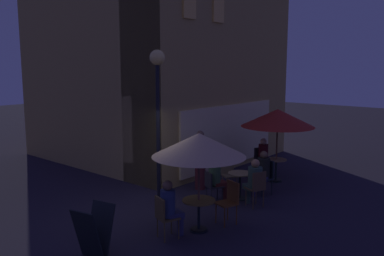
# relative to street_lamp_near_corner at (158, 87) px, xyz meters

# --- Properties ---
(ground_plane) EXTENTS (60.00, 60.00, 0.00)m
(ground_plane) POSITION_rel_street_lamp_near_corner_xyz_m (-0.64, -0.52, -3.09)
(ground_plane) COLOR #231E2A
(cafe_building) EXTENTS (7.41, 7.96, 7.65)m
(cafe_building) POSITION_rel_street_lamp_near_corner_xyz_m (2.99, 3.04, 0.73)
(cafe_building) COLOR #AA8C4C
(cafe_building) RESTS_ON ground
(street_lamp_near_corner) EXTENTS (0.39, 0.39, 4.04)m
(street_lamp_near_corner) POSITION_rel_street_lamp_near_corner_xyz_m (0.00, 0.00, 0.00)
(street_lamp_near_corner) COLOR black
(street_lamp_near_corner) RESTS_ON ground
(menu_sandwich_board) EXTENTS (0.77, 0.68, 1.00)m
(menu_sandwich_board) POSITION_rel_street_lamp_near_corner_xyz_m (-2.99, -1.24, -2.57)
(menu_sandwich_board) COLOR black
(menu_sandwich_board) RESTS_ON ground
(cafe_table_0) EXTENTS (0.65, 0.65, 0.72)m
(cafe_table_0) POSITION_rel_street_lamp_near_corner_xyz_m (3.89, -1.34, -2.60)
(cafe_table_0) COLOR black
(cafe_table_0) RESTS_ON ground
(cafe_table_1) EXTENTS (0.73, 0.73, 0.72)m
(cafe_table_1) POSITION_rel_street_lamp_near_corner_xyz_m (-0.72, -1.96, -2.56)
(cafe_table_1) COLOR black
(cafe_table_1) RESTS_ON ground
(cafe_table_2) EXTENTS (0.66, 0.66, 0.74)m
(cafe_table_2) POSITION_rel_street_lamp_near_corner_xyz_m (1.72, -1.43, -2.58)
(cafe_table_2) COLOR black
(cafe_table_2) RESTS_ON ground
(patio_umbrella_0) EXTENTS (2.28, 2.28, 2.31)m
(patio_umbrella_0) POSITION_rel_street_lamp_near_corner_xyz_m (3.89, -1.34, -1.07)
(patio_umbrella_0) COLOR black
(patio_umbrella_0) RESTS_ON ground
(patio_umbrella_1) EXTENTS (2.05, 2.05, 2.21)m
(patio_umbrella_1) POSITION_rel_street_lamp_near_corner_xyz_m (-0.72, -1.96, -1.14)
(patio_umbrella_1) COLOR black
(patio_umbrella_1) RESTS_ON ground
(cafe_chair_0) EXTENTS (0.58, 0.58, 0.92)m
(cafe_chair_0) POSITION_rel_street_lamp_near_corner_xyz_m (4.26, -0.59, -2.55)
(cafe_chair_0) COLOR #252025
(cafe_chair_0) RESTS_ON ground
(cafe_chair_1) EXTENTS (0.54, 0.54, 0.99)m
(cafe_chair_1) POSITION_rel_street_lamp_near_corner_xyz_m (0.10, -2.22, -2.50)
(cafe_chair_1) COLOR brown
(cafe_chair_1) RESTS_ON ground
(cafe_chair_2) EXTENTS (0.53, 0.53, 0.93)m
(cafe_chair_2) POSITION_rel_street_lamp_near_corner_xyz_m (-1.53, -1.68, -2.54)
(cafe_chair_2) COLOR brown
(cafe_chair_2) RESTS_ON ground
(cafe_chair_3) EXTENTS (0.54, 0.54, 0.88)m
(cafe_chair_3) POSITION_rel_street_lamp_near_corner_xyz_m (2.12, -0.76, -2.55)
(cafe_chair_3) COLOR brown
(cafe_chair_3) RESTS_ON ground
(cafe_chair_4) EXTENTS (0.54, 0.54, 0.85)m
(cafe_chair_4) POSITION_rel_street_lamp_near_corner_xyz_m (0.95, -1.04, -2.57)
(cafe_chair_4) COLOR black
(cafe_chair_4) RESTS_ON ground
(cafe_chair_5) EXTENTS (0.53, 0.53, 0.96)m
(cafe_chair_5) POSITION_rel_street_lamp_near_corner_xyz_m (1.42, -2.15, -2.51)
(cafe_chair_5) COLOR brown
(cafe_chair_5) RESTS_ON ground
(cafe_chair_6) EXTENTS (0.56, 0.56, 0.99)m
(cafe_chair_6) POSITION_rel_street_lamp_near_corner_xyz_m (2.55, -1.76, -2.50)
(cafe_chair_6) COLOR black
(cafe_chair_6) RESTS_ON ground
(patron_seated_0) EXTENTS (0.44, 0.52, 1.26)m
(patron_seated_0) POSITION_rel_street_lamp_near_corner_xyz_m (4.19, -0.73, -2.38)
(patron_seated_0) COLOR #274B32
(patron_seated_0) RESTS_ON ground
(patron_seated_1) EXTENTS (0.51, 0.42, 1.27)m
(patron_seated_1) POSITION_rel_street_lamp_near_corner_xyz_m (-1.39, -1.73, -2.37)
(patron_seated_1) COLOR #2B2B4E
(patron_seated_1) RESTS_ON ground
(patron_seated_2) EXTENTS (0.52, 0.45, 1.22)m
(patron_seated_2) POSITION_rel_street_lamp_near_corner_xyz_m (1.08, -1.10, -2.40)
(patron_seated_2) COLOR #4F1C16
(patron_seated_2) RESTS_ON ground
(patron_seated_3) EXTENTS (0.48, 0.55, 1.26)m
(patron_seated_3) POSITION_rel_street_lamp_near_corner_xyz_m (1.47, -2.02, -2.37)
(patron_seated_3) COLOR #2D3E35
(patron_seated_3) RESTS_ON ground
(patron_seated_4) EXTENTS (0.55, 0.47, 1.27)m
(patron_seated_4) POSITION_rel_street_lamp_near_corner_xyz_m (2.41, -1.71, -2.37)
(patron_seated_4) COLOR #2C2550
(patron_seated_4) RESTS_ON ground
(patron_standing_5) EXTENTS (0.37, 0.37, 1.76)m
(patron_standing_5) POSITION_rel_street_lamp_near_corner_xyz_m (1.71, -0.02, -2.21)
(patron_standing_5) COLOR #501D21
(patron_standing_5) RESTS_ON ground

